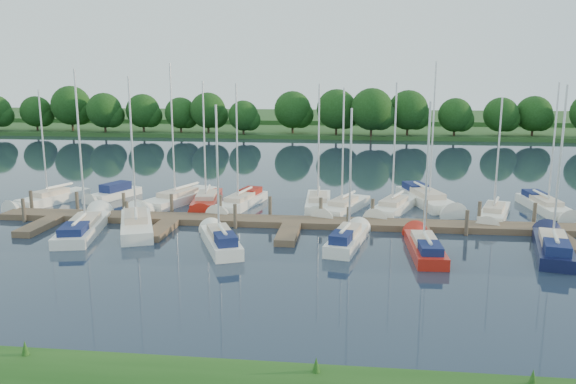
# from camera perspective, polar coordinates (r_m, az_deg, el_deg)

# --- Properties ---
(ground) EXTENTS (260.00, 260.00, 0.00)m
(ground) POSITION_cam_1_polar(r_m,az_deg,el_deg) (29.32, -1.13, -7.35)
(ground) COLOR #1A2534
(ground) RESTS_ON ground
(dock) EXTENTS (40.00, 6.00, 0.40)m
(dock) POSITION_cam_1_polar(r_m,az_deg,el_deg) (36.21, 0.42, -3.33)
(dock) COLOR brown
(dock) RESTS_ON ground
(mooring_pilings) EXTENTS (38.24, 2.84, 2.00)m
(mooring_pilings) POSITION_cam_1_polar(r_m,az_deg,el_deg) (37.20, 0.61, -2.30)
(mooring_pilings) COLOR #473D33
(mooring_pilings) RESTS_ON ground
(far_shore) EXTENTS (180.00, 30.00, 0.60)m
(far_shore) POSITION_cam_1_polar(r_m,az_deg,el_deg) (102.97, 4.51, 6.37)
(far_shore) COLOR #20441A
(far_shore) RESTS_ON ground
(distant_hill) EXTENTS (220.00, 40.00, 1.40)m
(distant_hill) POSITION_cam_1_polar(r_m,az_deg,el_deg) (127.85, 4.94, 7.54)
(distant_hill) COLOR #325927
(distant_hill) RESTS_ON ground
(treeline) EXTENTS (145.34, 9.66, 8.22)m
(treeline) POSITION_cam_1_polar(r_m,az_deg,el_deg) (90.01, 3.52, 8.14)
(treeline) COLOR #38281C
(treeline) RESTS_ON ground
(sailboat_n_0) EXTENTS (3.57, 6.93, 9.02)m
(sailboat_n_0) POSITION_cam_1_polar(r_m,az_deg,el_deg) (46.79, -22.96, -0.75)
(sailboat_n_0) COLOR white
(sailboat_n_0) RESTS_ON ground
(motorboat) EXTENTS (2.96, 5.19, 1.51)m
(motorboat) POSITION_cam_1_polar(r_m,az_deg,el_deg) (47.11, -17.23, -0.21)
(motorboat) COLOR white
(motorboat) RESTS_ON ground
(sailboat_n_2) EXTENTS (4.43, 8.62, 10.90)m
(sailboat_n_2) POSITION_cam_1_polar(r_m,az_deg,el_deg) (44.02, -11.21, -0.79)
(sailboat_n_2) COLOR white
(sailboat_n_2) RESTS_ON ground
(sailboat_n_3) EXTENTS (2.70, 7.65, 9.59)m
(sailboat_n_3) POSITION_cam_1_polar(r_m,az_deg,el_deg) (42.90, -8.28, -1.01)
(sailboat_n_3) COLOR #B31B10
(sailboat_n_3) RESTS_ON ground
(sailboat_n_4) EXTENTS (3.10, 7.49, 9.42)m
(sailboat_n_4) POSITION_cam_1_polar(r_m,az_deg,el_deg) (42.06, -4.88, -1.12)
(sailboat_n_4) COLOR white
(sailboat_n_4) RESTS_ON ground
(sailboat_n_5) EXTENTS (1.98, 7.40, 9.41)m
(sailboat_n_5) POSITION_cam_1_polar(r_m,az_deg,el_deg) (41.81, 3.08, -1.23)
(sailboat_n_5) COLOR white
(sailboat_n_5) RESTS_ON ground
(sailboat_n_6) EXTENTS (3.77, 7.13, 9.16)m
(sailboat_n_6) POSITION_cam_1_polar(r_m,az_deg,el_deg) (40.62, 5.60, -1.65)
(sailboat_n_6) COLOR white
(sailboat_n_6) RESTS_ON ground
(sailboat_n_7) EXTENTS (3.99, 7.44, 9.53)m
(sailboat_n_7) POSITION_cam_1_polar(r_m,az_deg,el_deg) (41.13, 10.62, -1.63)
(sailboat_n_7) COLOR white
(sailboat_n_7) RESTS_ON ground
(sailboat_n_8) EXTENTS (4.04, 8.75, 11.04)m
(sailboat_n_8) POSITION_cam_1_polar(r_m,az_deg,el_deg) (44.05, 13.93, -0.83)
(sailboat_n_8) COLOR white
(sailboat_n_8) RESTS_ON ground
(sailboat_n_9) EXTENTS (3.38, 6.67, 8.57)m
(sailboat_n_9) POSITION_cam_1_polar(r_m,az_deg,el_deg) (41.03, 20.18, -2.18)
(sailboat_n_9) COLOR white
(sailboat_n_9) RESTS_ON ground
(sailboat_n_10) EXTENTS (2.39, 7.57, 9.51)m
(sailboat_n_10) POSITION_cam_1_polar(r_m,az_deg,el_deg) (44.77, 24.68, -1.38)
(sailboat_n_10) COLOR white
(sailboat_n_10) RESTS_ON ground
(sailboat_s_0) EXTENTS (3.40, 8.32, 10.37)m
(sailboat_s_0) POSITION_cam_1_polar(r_m,az_deg,el_deg) (37.31, -19.99, -3.43)
(sailboat_s_0) COLOR white
(sailboat_s_0) RESTS_ON ground
(sailboat_s_1) EXTENTS (4.18, 7.63, 10.02)m
(sailboat_s_1) POSITION_cam_1_polar(r_m,az_deg,el_deg) (36.91, -15.14, -3.32)
(sailboat_s_1) COLOR white
(sailboat_s_1) RESTS_ON ground
(sailboat_s_2) EXTENTS (3.59, 6.32, 8.44)m
(sailboat_s_2) POSITION_cam_1_polar(r_m,az_deg,el_deg) (32.26, -6.88, -5.05)
(sailboat_s_2) COLOR white
(sailboat_s_2) RESTS_ON ground
(sailboat_s_3) EXTENTS (2.55, 6.33, 8.22)m
(sailboat_s_3) POSITION_cam_1_polar(r_m,az_deg,el_deg) (32.57, 6.06, -4.88)
(sailboat_s_3) COLOR white
(sailboat_s_3) RESTS_ON ground
(sailboat_s_4) EXTENTS (1.79, 6.70, 8.59)m
(sailboat_s_4) POSITION_cam_1_polar(r_m,az_deg,el_deg) (31.91, 13.69, -5.53)
(sailboat_s_4) COLOR #B31B10
(sailboat_s_4) RESTS_ON ground
(sailboat_s_5) EXTENTS (3.17, 7.47, 9.53)m
(sailboat_s_5) POSITION_cam_1_polar(r_m,az_deg,el_deg) (34.13, 25.28, -5.18)
(sailboat_s_5) COLOR #0F1333
(sailboat_s_5) RESTS_ON ground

